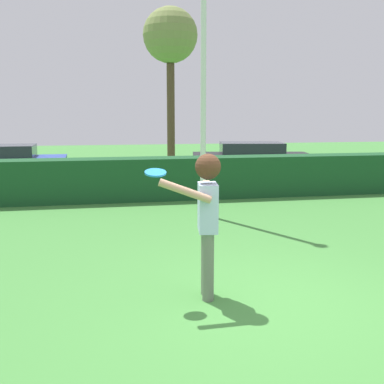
# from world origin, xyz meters

# --- Properties ---
(ground_plane) EXTENTS (60.00, 60.00, 0.00)m
(ground_plane) POSITION_xyz_m (0.00, 0.00, 0.00)
(ground_plane) COLOR #42853A
(person) EXTENTS (0.77, 0.56, 1.77)m
(person) POSITION_xyz_m (-0.59, 0.39, 1.11)
(person) COLOR slate
(person) RESTS_ON ground
(frisbee) EXTENTS (0.26, 0.26, 0.08)m
(frisbee) POSITION_xyz_m (-1.18, 0.55, 1.54)
(frisbee) COLOR #268CE5
(lamppost) EXTENTS (0.24, 0.24, 6.53)m
(lamppost) POSITION_xyz_m (0.36, 4.97, 3.59)
(lamppost) COLOR silver
(lamppost) RESTS_ON ground
(hedge_row) EXTENTS (21.60, 0.90, 1.11)m
(hedge_row) POSITION_xyz_m (0.00, 7.14, 0.55)
(hedge_row) COLOR #194A25
(hedge_row) RESTS_ON ground
(parked_car_blue) EXTENTS (4.26, 1.94, 1.25)m
(parked_car_blue) POSITION_xyz_m (-5.16, 10.98, 0.69)
(parked_car_blue) COLOR #263FA5
(parked_car_blue) RESTS_ON ground
(parked_car_black) EXTENTS (4.44, 2.42, 1.25)m
(parked_car_black) POSITION_xyz_m (3.42, 10.87, 0.69)
(parked_car_black) COLOR black
(parked_car_black) RESTS_ON ground
(willow_tree) EXTENTS (2.52, 2.52, 7.10)m
(willow_tree) POSITION_xyz_m (1.34, 16.71, 5.70)
(willow_tree) COLOR brown
(willow_tree) RESTS_ON ground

